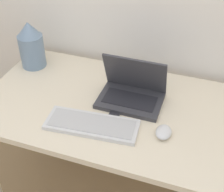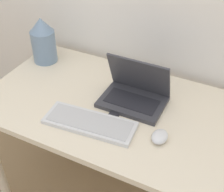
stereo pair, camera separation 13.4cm
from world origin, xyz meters
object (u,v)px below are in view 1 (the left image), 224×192
mouse (164,132)px  vase (31,45)px  laptop (132,91)px  keyboard (92,125)px  mp3_player (115,113)px

mouse → vase: (-0.79, 0.31, 0.11)m
laptop → keyboard: laptop is taller
laptop → mp3_player: laptop is taller
laptop → keyboard: bearing=-114.4°
laptop → mouse: laptop is taller
laptop → vase: bearing=169.1°
vase → mp3_player: size_ratio=4.20×
mouse → mp3_player: (-0.23, 0.06, -0.01)m
laptop → vase: size_ratio=1.16×
mouse → vase: size_ratio=0.35×
mouse → vase: 0.85m
keyboard → vase: 0.61m
keyboard → mp3_player: keyboard is taller
laptop → vase: (-0.59, 0.11, 0.08)m
vase → laptop: bearing=-10.9°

